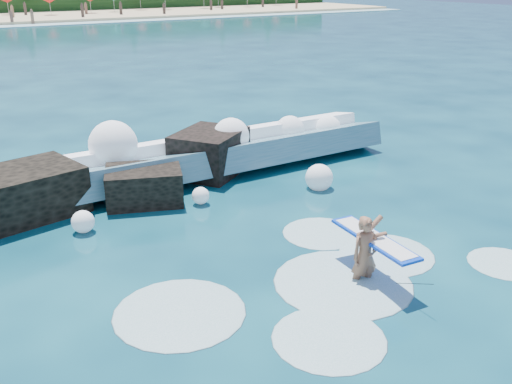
# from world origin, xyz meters

# --- Properties ---
(ground) EXTENTS (200.00, 200.00, 0.00)m
(ground) POSITION_xyz_m (0.00, 0.00, 0.00)
(ground) COLOR #072D3E
(ground) RESTS_ON ground
(breaking_wave) EXTENTS (16.26, 2.61, 1.40)m
(breaking_wave) POSITION_xyz_m (0.97, 7.05, 0.49)
(breaking_wave) COLOR teal
(breaking_wave) RESTS_ON ground
(rock_cluster) EXTENTS (8.71, 3.71, 1.60)m
(rock_cluster) POSITION_xyz_m (-0.26, 6.46, 0.51)
(rock_cluster) COLOR black
(rock_cluster) RESTS_ON ground
(surfer_with_board) EXTENTS (0.99, 2.90, 1.73)m
(surfer_with_board) POSITION_xyz_m (2.39, -0.90, 0.64)
(surfer_with_board) COLOR #8F5D43
(surfer_with_board) RESTS_ON ground
(wave_spray) EXTENTS (14.95, 4.71, 2.05)m
(wave_spray) POSITION_xyz_m (0.75, 6.95, 0.96)
(wave_spray) COLOR white
(wave_spray) RESTS_ON ground
(surf_foam) EXTENTS (9.03, 5.52, 0.15)m
(surf_foam) POSITION_xyz_m (1.51, -0.55, 0.00)
(surf_foam) COLOR silver
(surf_foam) RESTS_ON ground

